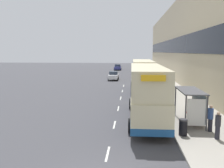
% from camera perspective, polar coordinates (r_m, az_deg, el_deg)
% --- Properties ---
extents(pavement, '(5.00, 93.00, 0.14)m').
position_cam_1_polar(pavement, '(48.39, 10.70, 0.93)').
color(pavement, '#A39E93').
rests_on(pavement, ground_plane).
extents(terrace_facade, '(3.10, 93.00, 14.49)m').
position_cam_1_polar(terrace_facade, '(48.72, 15.64, 9.27)').
color(terrace_facade, '#C6B793').
rests_on(terrace_facade, ground_plane).
extents(lane_mark_1, '(0.12, 2.00, 0.01)m').
position_cam_1_polar(lane_mark_1, '(13.90, -1.00, -15.64)').
color(lane_mark_1, silver).
rests_on(lane_mark_1, ground_plane).
extents(lane_mark_2, '(0.12, 2.00, 0.01)m').
position_cam_1_polar(lane_mark_2, '(18.94, 0.57, -9.27)').
color(lane_mark_2, silver).
rests_on(lane_mark_2, ground_plane).
extents(lane_mark_3, '(0.12, 2.00, 0.01)m').
position_cam_1_polar(lane_mark_3, '(24.13, 1.44, -5.61)').
color(lane_mark_3, silver).
rests_on(lane_mark_3, ground_plane).
extents(lane_mark_4, '(0.12, 2.00, 0.01)m').
position_cam_1_polar(lane_mark_4, '(29.38, 2.00, -3.25)').
color(lane_mark_4, silver).
rests_on(lane_mark_4, ground_plane).
extents(lane_mark_5, '(0.12, 2.00, 0.01)m').
position_cam_1_polar(lane_mark_5, '(34.67, 2.39, -1.60)').
color(lane_mark_5, silver).
rests_on(lane_mark_5, ground_plane).
extents(lane_mark_6, '(0.12, 2.00, 0.01)m').
position_cam_1_polar(lane_mark_6, '(39.98, 2.67, -0.40)').
color(lane_mark_6, silver).
rests_on(lane_mark_6, ground_plane).
extents(bus_shelter, '(1.60, 4.20, 2.48)m').
position_cam_1_polar(bus_shelter, '(19.25, 18.08, -3.64)').
color(bus_shelter, '#4C4C51').
rests_on(bus_shelter, ground_plane).
extents(double_decker_bus_near, '(2.85, 11.05, 4.30)m').
position_cam_1_polar(double_decker_bus_near, '(19.99, 7.99, -1.75)').
color(double_decker_bus_near, beige).
rests_on(double_decker_bus_near, ground_plane).
extents(double_decker_bus_ahead, '(2.85, 11.39, 4.30)m').
position_cam_1_polar(double_decker_bus_ahead, '(32.70, 6.98, 1.83)').
color(double_decker_bus_ahead, beige).
rests_on(double_decker_bus_ahead, ground_plane).
extents(car_0, '(1.95, 4.22, 1.67)m').
position_cam_1_polar(car_0, '(48.01, 0.34, 1.92)').
color(car_0, silver).
rests_on(car_0, ground_plane).
extents(car_1, '(2.10, 3.91, 1.82)m').
position_cam_1_polar(car_1, '(56.64, 5.77, 2.79)').
color(car_1, maroon).
rests_on(car_1, ground_plane).
extents(car_2, '(2.09, 4.25, 1.78)m').
position_cam_1_polar(car_2, '(73.26, 5.94, 3.82)').
color(car_2, black).
rests_on(car_2, ground_plane).
extents(car_3, '(2.08, 4.53, 1.71)m').
position_cam_1_polar(car_3, '(73.68, 1.31, 3.86)').
color(car_3, navy).
rests_on(car_3, ground_plane).
extents(pedestrian_at_shelter, '(0.36, 0.36, 1.81)m').
position_cam_1_polar(pedestrian_at_shelter, '(17.97, 21.58, -7.24)').
color(pedestrian_at_shelter, '#23232D').
rests_on(pedestrian_at_shelter, ground_plane).
extents(pedestrian_1, '(0.34, 0.34, 1.72)m').
position_cam_1_polar(pedestrian_1, '(16.63, 23.04, -8.65)').
color(pedestrian_1, '#23232D').
rests_on(pedestrian_1, ground_plane).
extents(litter_bin, '(0.55, 0.55, 1.05)m').
position_cam_1_polar(litter_bin, '(16.73, 15.95, -9.47)').
color(litter_bin, black).
rests_on(litter_bin, ground_plane).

